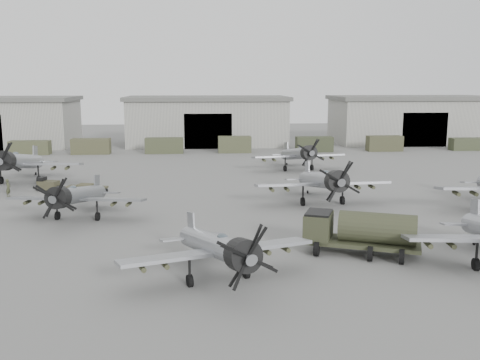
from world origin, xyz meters
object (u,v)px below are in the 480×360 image
object	(u,v)px
aircraft_near_1	(219,248)
aircraft_mid_1	(76,196)
tug_trailer	(63,186)
fuel_tanker	(360,230)
aircraft_far_0	(18,162)
aircraft_mid_2	(324,181)
aircraft_far_1	(299,154)
ground_crew	(8,188)

from	to	relation	value
aircraft_near_1	aircraft_mid_1	xyz separation A→B (m)	(-11.20, 14.87, -0.01)
tug_trailer	fuel_tanker	bearing A→B (deg)	-28.01
aircraft_far_0	tug_trailer	world-z (taller)	aircraft_far_0
aircraft_mid_2	aircraft_far_1	bearing A→B (deg)	82.09
aircraft_far_0	fuel_tanker	xyz separation A→B (m)	(30.70, -27.38, -0.85)
aircraft_mid_2	ground_crew	world-z (taller)	aircraft_mid_2
aircraft_mid_1	tug_trailer	distance (m)	13.00
aircraft_near_1	ground_crew	xyz separation A→B (m)	(-20.04, 24.80, -1.18)
aircraft_far_1	aircraft_far_0	bearing A→B (deg)	-177.35
aircraft_mid_1	ground_crew	xyz separation A→B (m)	(-8.84, 9.94, -1.17)
aircraft_far_1	fuel_tanker	distance (m)	33.79
aircraft_mid_1	aircraft_far_1	xyz separation A→B (m)	(22.96, 23.25, 0.13)
aircraft_mid_2	tug_trailer	distance (m)	27.09
aircraft_mid_2	aircraft_far_0	xyz separation A→B (m)	(-31.59, 13.07, 0.21)
aircraft_near_1	aircraft_far_0	bearing A→B (deg)	105.16
aircraft_far_0	ground_crew	bearing A→B (deg)	-79.88
aircraft_near_1	fuel_tanker	xyz separation A→B (m)	(9.50, 4.41, -0.42)
aircraft_mid_2	aircraft_mid_1	bearing A→B (deg)	-173.72
aircraft_near_1	fuel_tanker	size ratio (longest dim) A/B	1.44
aircraft_far_1	aircraft_mid_1	bearing A→B (deg)	-142.86
aircraft_mid_1	aircraft_far_1	distance (m)	32.68
aircraft_mid_1	aircraft_mid_2	xyz separation A→B (m)	(21.59, 3.86, 0.23)
aircraft_mid_2	fuel_tanker	xyz separation A→B (m)	(-0.89, -14.31, -0.64)
aircraft_mid_2	ground_crew	bearing A→B (deg)	164.85
aircraft_near_1	aircraft_far_0	size ratio (longest dim) A/B	0.83
aircraft_mid_2	aircraft_near_1	bearing A→B (deg)	-122.88
tug_trailer	aircraft_far_0	bearing A→B (deg)	155.94
aircraft_far_1	ground_crew	size ratio (longest dim) A/B	6.76
aircraft_mid_1	aircraft_far_1	world-z (taller)	aircraft_far_1
ground_crew	aircraft_far_0	bearing A→B (deg)	14.45
tug_trailer	ground_crew	bearing A→B (deg)	-139.50
aircraft_near_1	aircraft_far_1	world-z (taller)	aircraft_far_1
aircraft_near_1	aircraft_mid_1	distance (m)	18.61
ground_crew	tug_trailer	bearing A→B (deg)	-58.93
aircraft_far_1	ground_crew	world-z (taller)	aircraft_far_1
aircraft_near_1	fuel_tanker	world-z (taller)	aircraft_near_1
aircraft_mid_1	tug_trailer	xyz separation A→B (m)	(-4.11, 12.24, -1.51)
aircraft_mid_1	fuel_tanker	distance (m)	23.19
aircraft_far_1	aircraft_mid_2	bearing A→B (deg)	-102.27
aircraft_mid_1	ground_crew	world-z (taller)	aircraft_mid_1
aircraft_far_1	tug_trailer	bearing A→B (deg)	-166.09
aircraft_far_0	aircraft_far_1	world-z (taller)	aircraft_far_0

